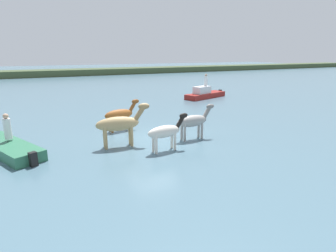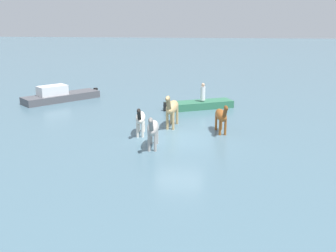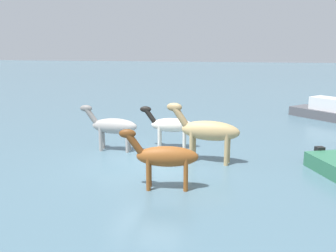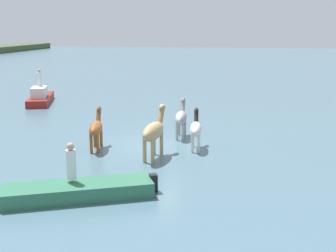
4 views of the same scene
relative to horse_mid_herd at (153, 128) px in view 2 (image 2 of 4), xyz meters
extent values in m
plane|color=#476675|center=(-1.78, 1.16, -0.99)|extent=(191.28, 191.28, 0.00)
ellipsoid|color=#9E9993|center=(-0.08, 0.00, 0.01)|extent=(1.82, 0.62, 0.61)
cylinder|color=#9E9993|center=(0.45, 0.17, -0.49)|extent=(0.13, 0.13, 0.99)
cylinder|color=#9E9993|center=(0.46, -0.12, -0.49)|extent=(0.13, 0.13, 0.99)
cylinder|color=#9E9993|center=(-0.63, 0.12, -0.49)|extent=(0.13, 0.13, 0.99)
cylinder|color=#9E9993|center=(-0.61, -0.18, -0.49)|extent=(0.13, 0.13, 0.99)
cylinder|color=slate|center=(0.87, 0.04, 0.40)|extent=(0.56, 0.23, 0.66)
ellipsoid|color=slate|center=(1.06, 0.05, 0.67)|extent=(0.50, 0.23, 0.26)
ellipsoid|color=brown|center=(-2.98, 3.32, -0.01)|extent=(1.82, 0.82, 0.59)
cylinder|color=brown|center=(-2.49, 3.55, -0.50)|extent=(0.13, 0.13, 0.97)
cylinder|color=brown|center=(-2.44, 3.27, -0.50)|extent=(0.13, 0.13, 0.97)
cylinder|color=brown|center=(-3.53, 3.37, -0.50)|extent=(0.13, 0.13, 0.97)
cylinder|color=brown|center=(-3.48, 3.09, -0.50)|extent=(0.13, 0.13, 0.97)
cylinder|color=brown|center=(-2.06, 3.48, 0.37)|extent=(0.57, 0.29, 0.65)
ellipsoid|color=brown|center=(-1.88, 3.52, 0.63)|extent=(0.51, 0.28, 0.26)
ellipsoid|color=silver|center=(-2.16, -0.96, -0.05)|extent=(1.72, 0.65, 0.57)
cylinder|color=silver|center=(-1.67, -0.78, -0.52)|extent=(0.12, 0.12, 0.93)
cylinder|color=silver|center=(-1.65, -1.05, -0.52)|extent=(0.12, 0.12, 0.93)
cylinder|color=silver|center=(-2.68, -0.87, -0.52)|extent=(0.12, 0.12, 0.93)
cylinder|color=silver|center=(-2.65, -1.14, -0.52)|extent=(0.12, 0.12, 0.93)
cylinder|color=black|center=(-1.27, -0.87, 0.31)|extent=(0.53, 0.24, 0.62)
ellipsoid|color=black|center=(-1.10, -0.86, 0.57)|extent=(0.48, 0.24, 0.25)
ellipsoid|color=tan|center=(-3.87, 0.59, 0.16)|extent=(2.12, 0.82, 0.70)
cylinder|color=tan|center=(-3.24, 0.69, -0.41)|extent=(0.15, 0.15, 1.14)
cylinder|color=tan|center=(-3.27, 0.36, -0.41)|extent=(0.15, 0.15, 1.14)
cylinder|color=tan|center=(-4.47, 0.82, -0.41)|extent=(0.15, 0.15, 1.14)
cylinder|color=tan|center=(-4.51, 0.49, -0.41)|extent=(0.15, 0.15, 1.14)
cylinder|color=olive|center=(-2.78, 0.48, 0.61)|extent=(0.65, 0.30, 0.76)
ellipsoid|color=olive|center=(-2.56, 0.46, 0.92)|extent=(0.59, 0.30, 0.30)
cube|color=#2D6B4C|center=(-8.62, 2.04, -0.82)|extent=(3.09, 4.78, 0.64)
cube|color=black|center=(-7.63, -0.18, -0.74)|extent=(0.35, 0.33, 0.69)
cube|color=#4C4C51|center=(-10.11, -8.30, -0.80)|extent=(5.25, 5.07, 0.67)
cube|color=silver|center=(-9.61, -8.77, -0.11)|extent=(2.26, 2.22, 0.70)
cube|color=black|center=(-12.27, -6.28, -0.72)|extent=(0.37, 0.37, 0.72)
cylinder|color=silver|center=(-8.53, 2.27, 0.08)|extent=(0.32, 0.32, 0.95)
sphere|color=tan|center=(-8.53, 2.27, 0.67)|extent=(0.24, 0.24, 0.24)
camera|label=1|loc=(-7.48, -11.87, 3.44)|focal=29.60mm
camera|label=2|loc=(17.66, 2.47, 5.17)|focal=41.69mm
camera|label=3|loc=(-5.19, 12.64, 2.97)|focal=37.92mm
camera|label=4|loc=(-21.72, -3.10, 4.37)|focal=49.32mm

